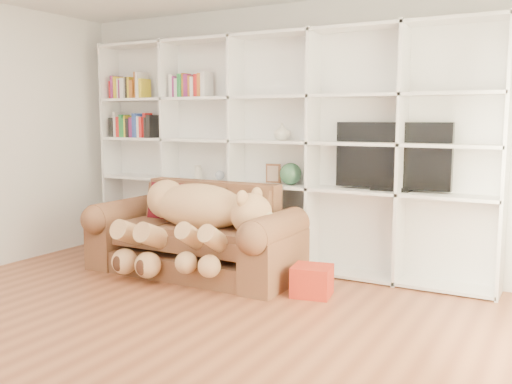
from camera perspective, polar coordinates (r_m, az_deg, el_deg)
The scene contains 14 objects.
floor at distance 4.23m, azimuth -13.24°, elevation -14.12°, with size 5.00×5.00×0.00m, color brown.
wall_back at distance 6.02m, azimuth 2.62°, elevation 5.60°, with size 5.00×0.02×2.70m, color white.
bookshelf at distance 6.02m, azimuth -0.02°, elevation 5.18°, with size 4.43×0.35×2.40m.
sofa at distance 5.73m, azimuth -6.00°, elevation -4.75°, with size 2.12×0.91×0.89m.
teddy_bear at distance 5.48m, azimuth -6.21°, elevation -2.41°, with size 1.50×0.84×0.87m.
throw_pillow at distance 6.06m, azimuth -8.74°, elevation -1.06°, with size 0.40×0.13×0.40m, color #580F1F.
gift_box at distance 5.04m, azimuth 5.61°, elevation -8.83°, with size 0.33×0.31×0.26m, color #B32A17.
tv at distance 5.46m, azimuth 13.49°, elevation 3.42°, with size 1.08×0.18×0.64m.
picture_frame at distance 5.88m, azimuth 1.74°, elevation 1.87°, with size 0.16×0.03×0.20m, color #55311D.
green_vase at distance 5.79m, azimuth 3.48°, elevation 1.82°, with size 0.22×0.22×0.22m, color #295136.
figurine_tall at distance 6.36m, azimuth -5.83°, elevation 2.00°, with size 0.08×0.08×0.16m, color beige.
figurine_short at distance 6.36m, azimuth -5.70°, elevation 1.85°, with size 0.07×0.07×0.12m, color beige.
snow_globe at distance 6.21m, azimuth -3.65°, elevation 1.68°, with size 0.10×0.10×0.10m, color silver.
shelf_vase at distance 5.81m, azimuth 2.61°, elevation 6.05°, with size 0.17×0.17×0.18m, color beige.
Camera 1 is at (2.68, -2.89, 1.54)m, focal length 40.00 mm.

